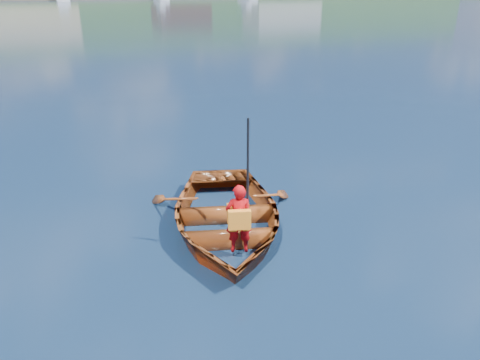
# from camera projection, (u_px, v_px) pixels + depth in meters

# --- Properties ---
(ground) EXTENTS (600.00, 600.00, 0.00)m
(ground) POSITION_uv_depth(u_px,v_px,m) (170.00, 251.00, 7.47)
(ground) COLOR #13243C
(ground) RESTS_ON ground
(rowboat) EXTENTS (3.76, 4.52, 0.81)m
(rowboat) POSITION_uv_depth(u_px,v_px,m) (225.00, 216.00, 8.04)
(rowboat) COLOR brown
(rowboat) RESTS_ON ground
(child_paddler) EXTENTS (0.46, 0.41, 2.08)m
(child_paddler) POSITION_uv_depth(u_px,v_px,m) (239.00, 218.00, 7.07)
(child_paddler) COLOR #BC090F
(child_paddler) RESTS_ON ground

